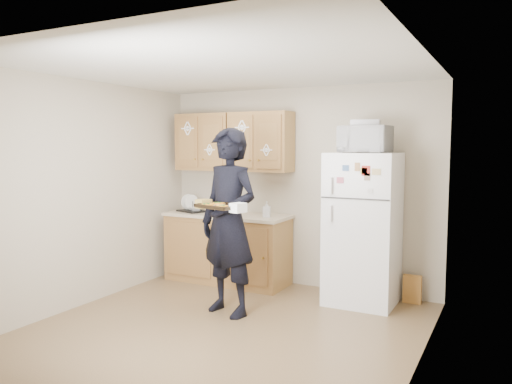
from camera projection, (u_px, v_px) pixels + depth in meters
The scene contains 22 objects.
floor at pixel (225, 329), 4.85m from camera, with size 3.60×3.60×0.00m, color brown.
ceiling at pixel (224, 67), 4.62m from camera, with size 3.60×3.60×0.00m, color silver.
wall_back at pixel (298, 187), 6.32m from camera, with size 3.60×0.04×2.50m, color #B5A993.
wall_front at pixel (77, 229), 3.14m from camera, with size 3.60×0.04×2.50m, color #B5A993.
wall_left at pixel (86, 193), 5.56m from camera, with size 0.04×3.60×2.50m, color #B5A993.
wall_right at pixel (421, 213), 3.91m from camera, with size 0.04×3.60×2.50m, color #B5A993.
refrigerator at pixel (363, 229), 5.60m from camera, with size 0.75×0.70×1.70m, color white.
base_cabinet at pixel (227, 249), 6.51m from camera, with size 1.60×0.60×0.86m, color brown.
countertop at pixel (227, 215), 6.46m from camera, with size 1.64×0.64×0.04m, color beige.
upper_cab_left at pixel (206, 142), 6.68m from camera, with size 0.80×0.33×0.75m, color brown.
upper_cab_right at pixel (261, 142), 6.30m from camera, with size 0.80×0.33×0.75m, color brown.
cereal_box at pixel (412, 289), 5.64m from camera, with size 0.20×0.07×0.32m, color gold.
person at pixel (229, 222), 5.22m from camera, with size 0.72×0.47×1.96m, color black.
baking_tray at pixel (220, 207), 4.91m from camera, with size 0.43×0.31×0.04m, color black.
pizza_front_left at pixel (208, 205), 4.92m from camera, with size 0.14×0.14×0.02m, color gold.
pizza_front_right at pixel (222, 206), 4.79m from camera, with size 0.14×0.14×0.02m, color gold.
pizza_back_left at pixel (218, 204), 5.03m from camera, with size 0.14×0.14×0.02m, color gold.
microwave at pixel (365, 139), 5.45m from camera, with size 0.53×0.36×0.29m, color white.
foil_pan at pixel (366, 123), 5.47m from camera, with size 0.31×0.22×0.07m, color silver.
dish_rack at pixel (193, 206), 6.66m from camera, with size 0.38×0.28×0.15m, color black.
bowl at pixel (197, 209), 6.63m from camera, with size 0.21×0.21×0.05m, color silver.
soap_bottle at pixel (267, 209), 6.13m from camera, with size 0.09×0.09×0.20m, color white.
Camera 1 is at (2.43, -4.04, 1.78)m, focal length 35.00 mm.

